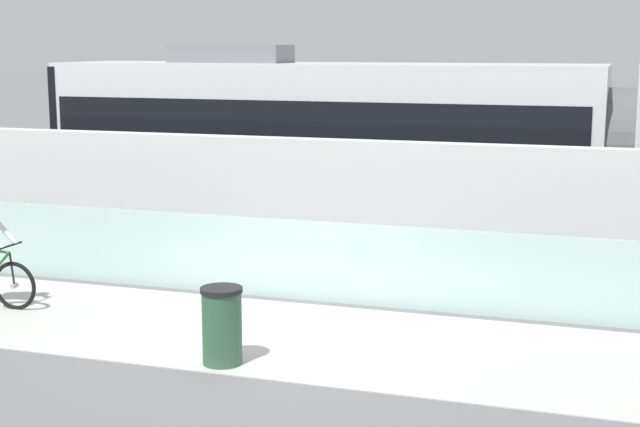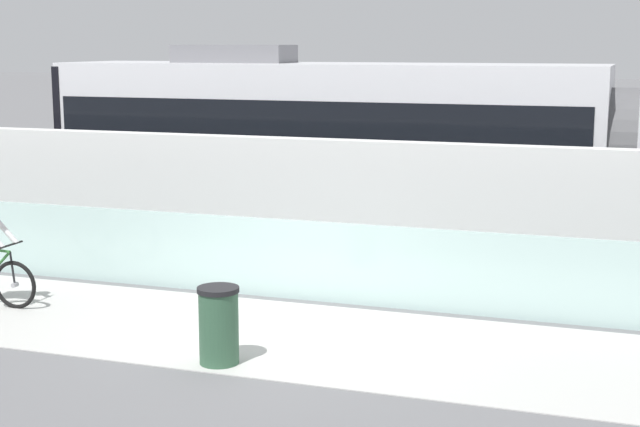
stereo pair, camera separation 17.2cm
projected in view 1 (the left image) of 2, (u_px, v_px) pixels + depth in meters
The scene contains 8 objects.
ground_plane at pixel (275, 336), 12.60m from camera, with size 200.00×200.00×0.00m, color slate.
bike_path_deck at pixel (275, 336), 12.60m from camera, with size 32.00×3.20×0.01m, color beige.
glass_parapet at pixel (319, 262), 14.22m from camera, with size 32.00×0.05×1.22m, color silver.
concrete_barrier_wall at pixel (353, 208), 15.81m from camera, with size 32.00×0.36×2.27m, color silver.
tram_rail_near at pixel (388, 245), 18.33m from camera, with size 32.00×0.08×0.01m, color #595654.
tram_rail_far at pixel (405, 231), 19.67m from camera, with size 32.00×0.08×0.01m, color #595654.
tram at pixel (619, 151), 17.38m from camera, with size 22.56×2.54×3.81m.
trash_bin at pixel (222, 326), 11.40m from camera, with size 0.51×0.51×0.96m.
Camera 1 is at (4.38, -11.31, 3.82)m, focal length 53.25 mm.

